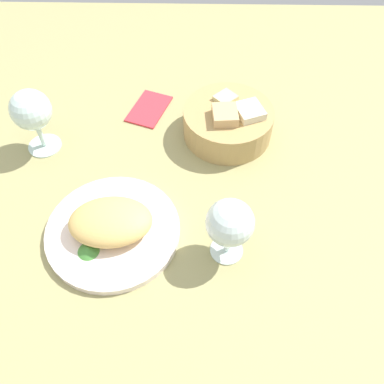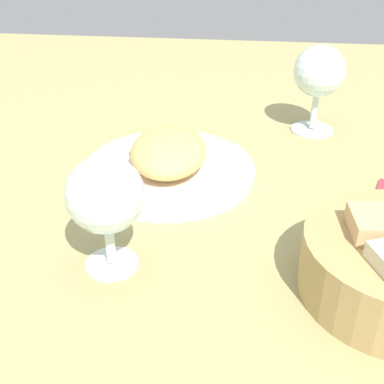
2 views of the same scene
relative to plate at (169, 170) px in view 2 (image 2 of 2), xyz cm
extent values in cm
cube|color=#9C955F|center=(-0.71, 8.49, -1.70)|extent=(140.00, 140.00, 2.00)
cylinder|color=white|center=(0.00, 0.00, 0.00)|extent=(23.52, 23.52, 1.40)
ellipsoid|color=#DEB262|center=(0.00, 0.00, 2.99)|extent=(14.88, 11.07, 4.57)
cone|color=#448A37|center=(-3.41, -4.53, 1.37)|extent=(3.70, 3.70, 1.34)
cube|color=tan|center=(19.88, 23.04, 4.93)|extent=(5.24, 5.74, 5.37)
cylinder|color=silver|center=(19.82, -3.14, -0.40)|extent=(5.64, 5.64, 0.60)
cylinder|color=silver|center=(19.82, -3.14, 2.02)|extent=(1.00, 1.00, 4.23)
sphere|color=silver|center=(19.82, -3.14, 8.04)|extent=(7.81, 7.81, 7.81)
cylinder|color=silver|center=(-17.08, 20.83, -0.40)|extent=(6.74, 6.74, 0.60)
cylinder|color=silver|center=(-17.08, 20.83, 2.58)|extent=(1.00, 1.00, 5.35)
sphere|color=silver|center=(-17.08, 20.83, 9.20)|extent=(7.89, 7.89, 7.89)
camera|label=1|loc=(14.63, -38.94, 62.40)|focal=39.15mm
camera|label=2|loc=(60.87, 9.93, 34.10)|focal=47.95mm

